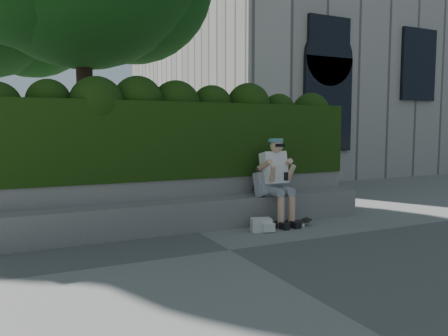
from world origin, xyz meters
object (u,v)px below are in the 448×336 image
skateboard (286,223)px  backpack_ground (261,225)px  backpack_plaid (263,184)px  person (276,177)px

skateboard → backpack_ground: 0.50m
skateboard → backpack_plaid: bearing=128.0°
person → backpack_plaid: 0.24m
person → backpack_ground: 0.89m
person → backpack_plaid: (-0.20, 0.08, -0.11)m
person → backpack_plaid: person is taller
person → backpack_ground: bearing=-143.3°
person → backpack_plaid: bearing=157.4°
backpack_ground → person: bearing=54.5°
backpack_plaid → backpack_ground: bearing=-133.4°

